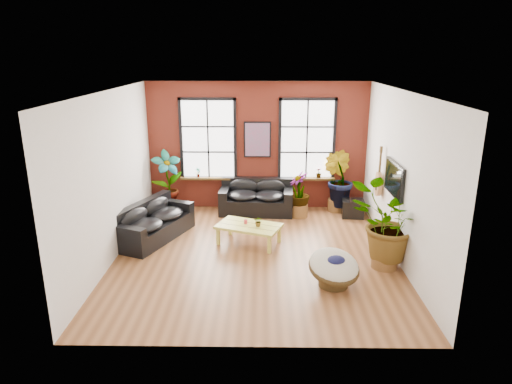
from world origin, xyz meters
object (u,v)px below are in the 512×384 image
sofa_back (256,198)px  coffee_table (249,227)px  sofa_left (152,223)px  papasan_chair (334,268)px

sofa_back → coffee_table: sofa_back is taller
sofa_left → papasan_chair: (3.94, -2.25, -0.02)m
sofa_back → sofa_left: size_ratio=0.86×
sofa_left → coffee_table: bearing=-74.5°
sofa_back → coffee_table: bearing=-90.8°
sofa_left → papasan_chair: sofa_left is taller
sofa_back → papasan_chair: 4.40m
sofa_back → papasan_chair: size_ratio=1.63×
sofa_left → papasan_chair: 4.54m
coffee_table → sofa_back: bearing=107.6°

